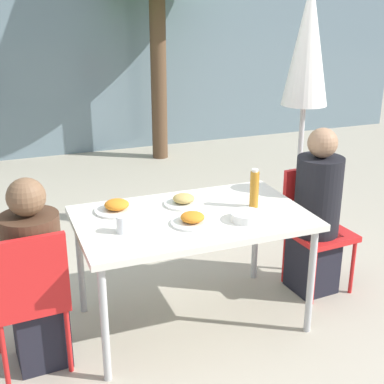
{
  "coord_description": "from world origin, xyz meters",
  "views": [
    {
      "loc": [
        -1.08,
        -2.8,
        2.0
      ],
      "look_at": [
        0.0,
        0.0,
        0.9
      ],
      "focal_mm": 50.0,
      "sensor_mm": 36.0,
      "label": 1
    }
  ],
  "objects_px": {
    "chair_left": "(29,292)",
    "drinking_cup": "(123,224)",
    "person_left": "(35,279)",
    "closed_umbrella": "(307,53)",
    "chair_right": "(314,219)",
    "salad_bowl": "(246,216)",
    "person_right": "(316,216)",
    "bottle": "(254,189)"
  },
  "relations": [
    {
      "from": "chair_left",
      "to": "drinking_cup",
      "type": "relative_size",
      "value": 8.75
    },
    {
      "from": "person_left",
      "to": "closed_umbrella",
      "type": "bearing_deg",
      "value": 20.3
    },
    {
      "from": "chair_right",
      "to": "salad_bowl",
      "type": "bearing_deg",
      "value": 21.32
    },
    {
      "from": "chair_left",
      "to": "person_left",
      "type": "height_order",
      "value": "person_left"
    },
    {
      "from": "person_right",
      "to": "bottle",
      "type": "distance_m",
      "value": 0.62
    },
    {
      "from": "chair_left",
      "to": "chair_right",
      "type": "relative_size",
      "value": 1.0
    },
    {
      "from": "chair_right",
      "to": "person_right",
      "type": "height_order",
      "value": "person_right"
    },
    {
      "from": "chair_left",
      "to": "bottle",
      "type": "relative_size",
      "value": 3.45
    },
    {
      "from": "chair_left",
      "to": "person_right",
      "type": "height_order",
      "value": "person_right"
    },
    {
      "from": "closed_umbrella",
      "to": "drinking_cup",
      "type": "xyz_separation_m",
      "value": [
        -1.81,
        -1.06,
        -0.77
      ]
    },
    {
      "from": "bottle",
      "to": "salad_bowl",
      "type": "relative_size",
      "value": 1.32
    },
    {
      "from": "drinking_cup",
      "to": "salad_bowl",
      "type": "bearing_deg",
      "value": -7.41
    },
    {
      "from": "chair_right",
      "to": "salad_bowl",
      "type": "relative_size",
      "value": 4.56
    },
    {
      "from": "salad_bowl",
      "to": "chair_right",
      "type": "bearing_deg",
      "value": 25.79
    },
    {
      "from": "chair_right",
      "to": "person_right",
      "type": "relative_size",
      "value": 0.73
    },
    {
      "from": "person_left",
      "to": "bottle",
      "type": "height_order",
      "value": "person_left"
    },
    {
      "from": "chair_right",
      "to": "closed_umbrella",
      "type": "distance_m",
      "value": 1.39
    },
    {
      "from": "person_left",
      "to": "person_right",
      "type": "bearing_deg",
      "value": 0.4
    },
    {
      "from": "bottle",
      "to": "closed_umbrella",
      "type": "bearing_deg",
      "value": 45.92
    },
    {
      "from": "person_right",
      "to": "bottle",
      "type": "relative_size",
      "value": 4.76
    },
    {
      "from": "person_left",
      "to": "chair_right",
      "type": "relative_size",
      "value": 1.29
    },
    {
      "from": "chair_left",
      "to": "person_right",
      "type": "distance_m",
      "value": 1.96
    },
    {
      "from": "person_right",
      "to": "salad_bowl",
      "type": "distance_m",
      "value": 0.76
    },
    {
      "from": "closed_umbrella",
      "to": "drinking_cup",
      "type": "distance_m",
      "value": 2.24
    },
    {
      "from": "person_right",
      "to": "person_left",
      "type": "bearing_deg",
      "value": -0.4
    },
    {
      "from": "closed_umbrella",
      "to": "drinking_cup",
      "type": "relative_size",
      "value": 21.81
    },
    {
      "from": "chair_right",
      "to": "bottle",
      "type": "xyz_separation_m",
      "value": [
        -0.58,
        -0.17,
        0.36
      ]
    },
    {
      "from": "chair_right",
      "to": "person_right",
      "type": "distance_m",
      "value": 0.11
    },
    {
      "from": "chair_right",
      "to": "bottle",
      "type": "height_order",
      "value": "bottle"
    },
    {
      "from": "bottle",
      "to": "drinking_cup",
      "type": "relative_size",
      "value": 2.53
    },
    {
      "from": "closed_umbrella",
      "to": "bottle",
      "type": "distance_m",
      "value": 1.53
    },
    {
      "from": "chair_left",
      "to": "person_left",
      "type": "relative_size",
      "value": 0.77
    },
    {
      "from": "person_left",
      "to": "chair_left",
      "type": "bearing_deg",
      "value": -121.93
    },
    {
      "from": "chair_right",
      "to": "salad_bowl",
      "type": "height_order",
      "value": "chair_right"
    },
    {
      "from": "person_right",
      "to": "drinking_cup",
      "type": "bearing_deg",
      "value": 2.48
    },
    {
      "from": "person_right",
      "to": "chair_right",
      "type": "bearing_deg",
      "value": -121.93
    },
    {
      "from": "chair_right",
      "to": "closed_umbrella",
      "type": "xyz_separation_m",
      "value": [
        0.36,
        0.81,
        1.07
      ]
    },
    {
      "from": "drinking_cup",
      "to": "salad_bowl",
      "type": "relative_size",
      "value": 0.52
    },
    {
      "from": "bottle",
      "to": "drinking_cup",
      "type": "xyz_separation_m",
      "value": [
        -0.87,
        -0.09,
        -0.07
      ]
    },
    {
      "from": "closed_umbrella",
      "to": "chair_left",
      "type": "bearing_deg",
      "value": -154.75
    },
    {
      "from": "chair_left",
      "to": "chair_right",
      "type": "distance_m",
      "value": 2.01
    },
    {
      "from": "person_left",
      "to": "bottle",
      "type": "bearing_deg",
      "value": -1.53
    }
  ]
}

